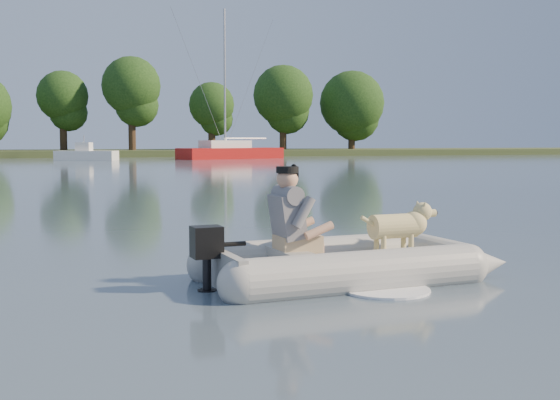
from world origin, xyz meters
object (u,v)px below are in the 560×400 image
object	(u,v)px
dinghy	(347,228)
man	(289,213)
motorboat	(86,148)
sailboat	(230,152)
dog	(394,231)

from	to	relation	value
dinghy	man	distance (m)	0.69
motorboat	sailboat	world-z (taller)	sailboat
man	motorboat	bearing A→B (deg)	85.42
dog	sailboat	distance (m)	49.82
man	sailboat	bearing A→B (deg)	72.35
dog	sailboat	xyz separation A→B (m)	(9.34, 48.93, 0.04)
man	dog	size ratio (longest dim) A/B	1.16
dinghy	man	xyz separation A→B (m)	(-0.67, -0.01, 0.18)
man	motorboat	xyz separation A→B (m)	(-0.71, 48.20, 0.16)
dinghy	dog	bearing A→B (deg)	4.57
dog	man	bearing A→B (deg)	180.00
man	motorboat	world-z (taller)	motorboat
man	motorboat	distance (m)	48.21
dinghy	sailboat	bearing A→B (deg)	73.10
motorboat	man	bearing A→B (deg)	-66.80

